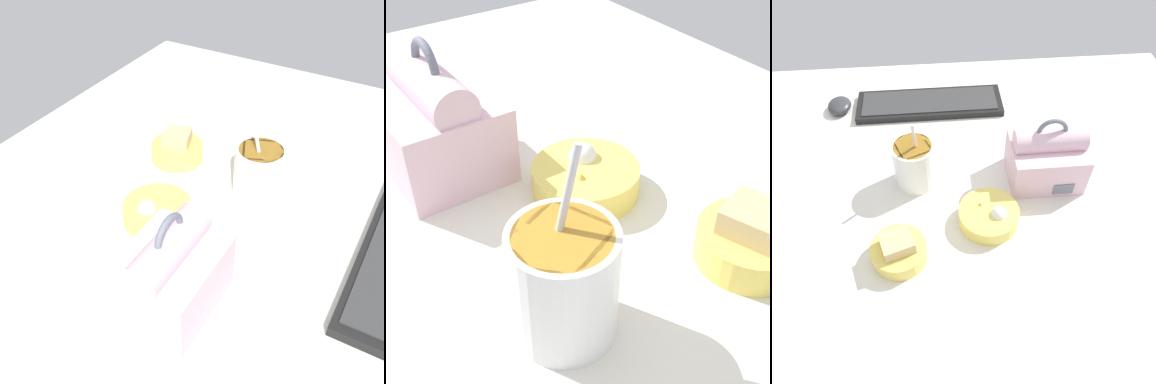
% 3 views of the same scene
% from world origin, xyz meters
% --- Properties ---
extents(desk_surface, '(1.40, 1.10, 0.02)m').
position_xyz_m(desk_surface, '(0.00, 0.00, 0.01)').
color(desk_surface, silver).
rests_on(desk_surface, ground).
extents(keyboard, '(0.41, 0.13, 0.02)m').
position_xyz_m(keyboard, '(-0.06, 0.33, 0.03)').
color(keyboard, black).
rests_on(keyboard, desk_surface).
extents(lunch_bag, '(0.17, 0.14, 0.17)m').
position_xyz_m(lunch_bag, '(0.21, 0.03, 0.08)').
color(lunch_bag, beige).
rests_on(lunch_bag, desk_surface).
extents(soup_cup, '(0.10, 0.10, 0.19)m').
position_xyz_m(soup_cup, '(-0.10, 0.04, 0.08)').
color(soup_cup, white).
rests_on(soup_cup, desk_surface).
extents(bento_bowl_sandwich, '(0.11, 0.11, 0.07)m').
position_xyz_m(bento_bowl_sandwich, '(-0.13, -0.17, 0.04)').
color(bento_bowl_sandwich, '#EFD65B').
rests_on(bento_bowl_sandwich, desk_surface).
extents(bento_bowl_snacks, '(0.13, 0.13, 0.05)m').
position_xyz_m(bento_bowl_snacks, '(0.06, -0.09, 0.04)').
color(bento_bowl_snacks, '#EFD65B').
rests_on(bento_bowl_snacks, desk_surface).
extents(computer_mouse, '(0.06, 0.08, 0.03)m').
position_xyz_m(computer_mouse, '(-0.31, 0.33, 0.04)').
color(computer_mouse, '#333338').
rests_on(computer_mouse, desk_surface).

